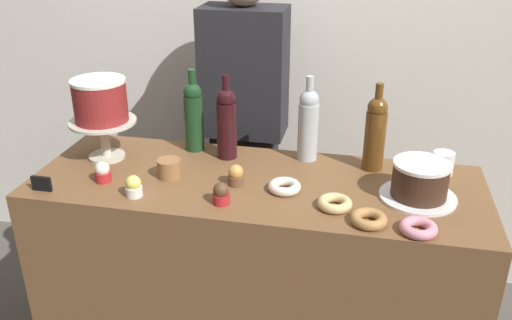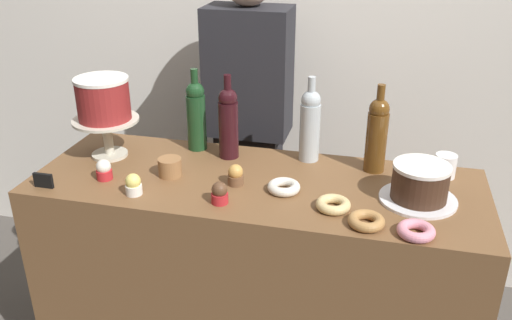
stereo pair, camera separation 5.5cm
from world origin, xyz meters
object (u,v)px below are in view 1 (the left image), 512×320
wine_bottle_amber (375,132)px  coffee_cup_ceramic (443,163)px  wine_bottle_dark_red (227,122)px  price_sign_chalkboard (41,184)px  barista_figure (245,134)px  donut_sugar (284,187)px  donut_pink (418,228)px  chocolate_round_cake (420,179)px  wine_bottle_green (193,115)px  donut_maple (369,219)px  cake_stand_pedestal (104,132)px  cookie_stack (169,168)px  wine_bottle_clear (308,123)px  cupcake_chocolate (221,194)px  cupcake_lemon (134,187)px  cupcake_vanilla (103,172)px  donut_glazed (335,203)px  white_layer_cake (100,100)px  cupcake_caramel (236,175)px

wine_bottle_amber → coffee_cup_ceramic: (0.25, 0.00, -0.10)m
wine_bottle_dark_red → price_sign_chalkboard: size_ratio=4.65×
wine_bottle_dark_red → barista_figure: size_ratio=0.20×
donut_sugar → donut_pink: bearing=-22.5°
chocolate_round_cake → wine_bottle_amber: size_ratio=0.57×
chocolate_round_cake → wine_bottle_green: 0.88m
chocolate_round_cake → wine_bottle_amber: (-0.15, 0.20, 0.07)m
wine_bottle_dark_red → barista_figure: (-0.01, 0.36, -0.19)m
donut_maple → barista_figure: size_ratio=0.07×
donut_maple → coffee_cup_ceramic: size_ratio=1.32×
cake_stand_pedestal → cookie_stack: size_ratio=2.97×
wine_bottle_clear → cupcake_chocolate: size_ratio=4.38×
cupcake_lemon → cupcake_vanilla: size_ratio=1.00×
donut_maple → cake_stand_pedestal: bearing=164.1°
cupcake_vanilla → cookie_stack: cupcake_vanilla is taller
wine_bottle_amber → wine_bottle_clear: (-0.25, 0.04, 0.00)m
cookie_stack → price_sign_chalkboard: size_ratio=1.20×
donut_maple → coffee_cup_ceramic: (0.25, 0.40, 0.03)m
cake_stand_pedestal → price_sign_chalkboard: bearing=-107.6°
donut_glazed → wine_bottle_clear: bearing=110.5°
cupcake_vanilla → donut_maple: 0.93m
wine_bottle_amber → donut_maple: bearing=-90.4°
donut_maple → wine_bottle_green: bearing=147.8°
cupcake_vanilla → white_layer_cake: bearing=112.6°
wine_bottle_amber → cupcake_caramel: bearing=-153.5°
wine_bottle_green → barista_figure: (0.13, 0.32, -0.19)m
cupcake_vanilla → wine_bottle_green: bearing=55.8°
chocolate_round_cake → donut_sugar: size_ratio=1.65×
donut_glazed → wine_bottle_green: bearing=148.4°
cupcake_caramel → donut_pink: (0.60, -0.19, -0.02)m
chocolate_round_cake → price_sign_chalkboard: 1.27m
cupcake_vanilla → coffee_cup_ceramic: (1.17, 0.31, 0.01)m
cupcake_chocolate → donut_pink: bearing=-4.7°
cupcake_chocolate → price_sign_chalkboard: size_ratio=1.06×
cupcake_vanilla → donut_glazed: (0.81, -0.02, -0.02)m
wine_bottle_amber → coffee_cup_ceramic: size_ratio=3.83×
wine_bottle_green → price_sign_chalkboard: wine_bottle_green is taller
barista_figure → donut_glazed: bearing=-56.1°
cupcake_chocolate → donut_sugar: bearing=34.3°
donut_sugar → donut_pink: 0.47m
wine_bottle_amber → donut_glazed: wine_bottle_amber is taller
wine_bottle_dark_red → wine_bottle_amber: size_ratio=1.00×
wine_bottle_clear → donut_maple: bearing=-60.9°
chocolate_round_cake → cupcake_lemon: size_ratio=2.48×
white_layer_cake → barista_figure: barista_figure is taller
wine_bottle_clear → wine_bottle_green: bearing=-179.8°
wine_bottle_dark_red → donut_sugar: (0.26, -0.23, -0.13)m
cake_stand_pedestal → cupcake_chocolate: cake_stand_pedestal is taller
price_sign_chalkboard → donut_pink: bearing=-0.5°
price_sign_chalkboard → donut_maple: bearing=0.6°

